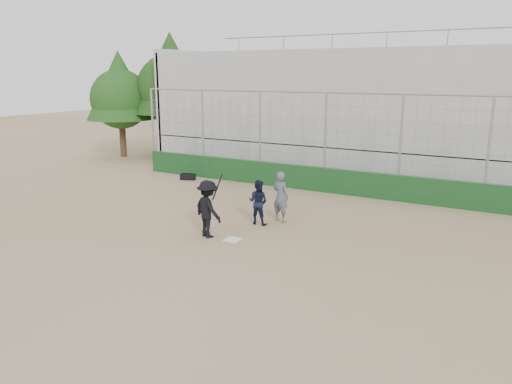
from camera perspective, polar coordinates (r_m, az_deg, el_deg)
The scene contains 10 objects.
ground at distance 14.65m, azimuth -2.73°, elevation -5.49°, with size 90.00×90.00×0.00m, color brown.
home_plate at distance 14.65m, azimuth -2.73°, elevation -5.45°, with size 0.44×0.44×0.02m, color white.
backstop at distance 20.47m, azimuth 7.80°, elevation 2.65°, with size 18.10×0.25×4.04m.
bleachers at distance 24.84m, azimuth 12.29°, elevation 8.94°, with size 20.25×6.70×6.98m.
tree_left at distance 29.24m, azimuth -9.68°, elevation 12.56°, with size 4.48×4.48×7.00m.
tree_right at distance 29.81m, azimuth -15.29°, elevation 11.09°, with size 3.84×3.84×6.00m.
batter_at_plate at distance 14.74m, azimuth -5.51°, elevation -1.92°, with size 1.26×0.99×1.87m.
catcher_crouched at distance 15.98m, azimuth 0.24°, elevation -1.97°, with size 0.74×0.59×1.01m.
umpire at distance 16.24m, azimuth 2.82°, elevation -0.82°, with size 0.61×0.40×1.50m, color #4C5661.
equipment_bag at distance 22.93m, azimuth -7.79°, elevation 1.74°, with size 0.72×0.47×0.32m.
Camera 1 is at (7.46, -11.68, 4.76)m, focal length 35.00 mm.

